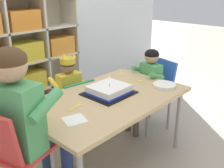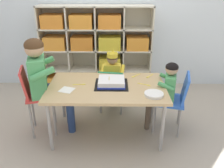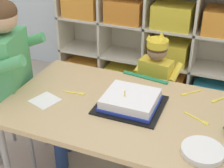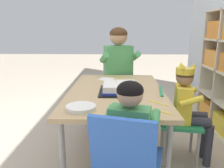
# 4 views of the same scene
# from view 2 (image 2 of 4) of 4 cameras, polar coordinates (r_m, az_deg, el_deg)

# --- Properties ---
(ground) EXTENTS (16.00, 16.00, 0.00)m
(ground) POSITION_cam_2_polar(r_m,az_deg,el_deg) (2.78, -1.18, -11.42)
(ground) COLOR tan
(storage_cubby_shelf) EXTENTS (1.64, 0.31, 1.27)m
(storage_cubby_shelf) POSITION_cam_2_polar(r_m,az_deg,el_deg) (3.60, -4.11, 7.93)
(storage_cubby_shelf) COLOR beige
(storage_cubby_shelf) RESTS_ON ground
(activity_table) EXTENTS (1.23, 0.76, 0.58)m
(activity_table) POSITION_cam_2_polar(r_m,az_deg,el_deg) (2.50, -1.29, -1.37)
(activity_table) COLOR tan
(activity_table) RESTS_ON ground
(classroom_chair_blue) EXTENTS (0.37, 0.37, 0.59)m
(classroom_chair_blue) POSITION_cam_2_polar(r_m,az_deg,el_deg) (3.00, -0.06, -0.62)
(classroom_chair_blue) COLOR #238451
(classroom_chair_blue) RESTS_ON ground
(child_with_crown) EXTENTS (0.32, 0.32, 0.81)m
(child_with_crown) POSITION_cam_2_polar(r_m,az_deg,el_deg) (3.04, 0.21, 2.74)
(child_with_crown) COLOR yellow
(child_with_crown) RESTS_ON ground
(classroom_chair_adult_side) EXTENTS (0.39, 0.37, 0.78)m
(classroom_chair_adult_side) POSITION_cam_2_polar(r_m,az_deg,el_deg) (2.67, -18.06, -2.38)
(classroom_chair_adult_side) COLOR red
(classroom_chair_adult_side) RESTS_ON ground
(adult_helper_seated) EXTENTS (0.47, 0.45, 1.09)m
(adult_helper_seated) POSITION_cam_2_polar(r_m,az_deg,el_deg) (2.58, -16.06, 1.86)
(adult_helper_seated) COLOR #4C9E5B
(adult_helper_seated) RESTS_ON ground
(classroom_chair_guest_side) EXTENTS (0.43, 0.41, 0.69)m
(classroom_chair_guest_side) POSITION_cam_2_polar(r_m,az_deg,el_deg) (2.69, 14.84, -3.28)
(classroom_chair_guest_side) COLOR blue
(classroom_chair_guest_side) RESTS_ON ground
(guest_at_table_side) EXTENTS (0.33, 0.33, 0.82)m
(guest_at_table_side) POSITION_cam_2_polar(r_m,az_deg,el_deg) (2.64, 12.74, -0.93)
(guest_at_table_side) COLOR #4C9E5B
(guest_at_table_side) RESTS_ON ground
(birthday_cake_on_tray) EXTENTS (0.35, 0.32, 0.10)m
(birthday_cake_on_tray) POSITION_cam_2_polar(r_m,az_deg,el_deg) (2.49, -0.14, 0.40)
(birthday_cake_on_tray) COLOR black
(birthday_cake_on_tray) RESTS_ON activity_table
(paper_plate_stack) EXTENTS (0.19, 0.19, 0.03)m
(paper_plate_stack) POSITION_cam_2_polar(r_m,az_deg,el_deg) (2.32, 10.12, -2.45)
(paper_plate_stack) COLOR white
(paper_plate_stack) RESTS_ON activity_table
(paper_napkin_square) EXTENTS (0.17, 0.17, 0.00)m
(paper_napkin_square) POSITION_cam_2_polar(r_m,az_deg,el_deg) (2.44, -10.91, -1.40)
(paper_napkin_square) COLOR white
(paper_napkin_square) RESTS_ON activity_table
(fork_near_child_seat) EXTENTS (0.14, 0.08, 0.00)m
(fork_near_child_seat) POSITION_cam_2_polar(r_m,az_deg,el_deg) (2.53, 7.95, -0.12)
(fork_near_child_seat) COLOR yellow
(fork_near_child_seat) RESTS_ON activity_table
(fork_near_cake_tray) EXTENTS (0.14, 0.03, 0.00)m
(fork_near_cake_tray) POSITION_cam_2_polar(r_m,az_deg,el_deg) (2.53, -7.76, -0.10)
(fork_near_cake_tray) COLOR yellow
(fork_near_cake_tray) RESTS_ON activity_table
(fork_beside_plate_stack) EXTENTS (0.09, 0.11, 0.00)m
(fork_beside_plate_stack) POSITION_cam_2_polar(r_m,az_deg,el_deg) (2.76, 9.06, 1.90)
(fork_beside_plate_stack) COLOR yellow
(fork_beside_plate_stack) RESTS_ON activity_table
(fork_by_napkin) EXTENTS (0.11, 0.11, 0.00)m
(fork_by_napkin) POSITION_cam_2_polar(r_m,az_deg,el_deg) (2.75, 5.69, 2.00)
(fork_by_napkin) COLOR yellow
(fork_by_napkin) RESTS_ON activity_table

